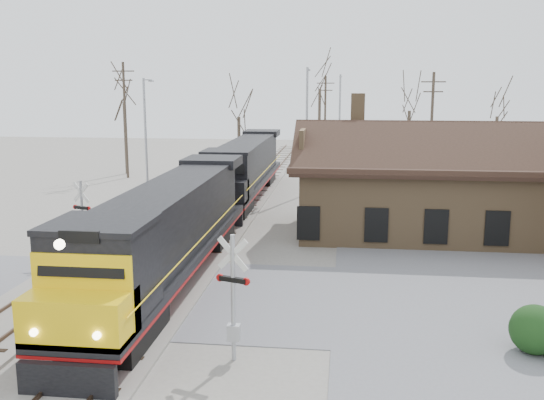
{
  "coord_description": "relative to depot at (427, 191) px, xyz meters",
  "views": [
    {
      "loc": [
        7.31,
        -22.77,
        8.43
      ],
      "look_at": [
        3.47,
        9.0,
        2.29
      ],
      "focal_mm": 40.0,
      "sensor_mm": 36.0,
      "label": 1
    }
  ],
  "objects": [
    {
      "name": "ground",
      "position": [
        -11.99,
        -12.0,
        -2.41
      ],
      "size": [
        140.0,
        140.0,
        0.0
      ],
      "primitive_type": "plane",
      "color": "gray",
      "rests_on": "ground"
    },
    {
      "name": "road",
      "position": [
        -11.99,
        -12.0,
        -2.39
      ],
      "size": [
        60.0,
        9.0,
        0.03
      ],
      "primitive_type": "cube",
      "color": "slate",
      "rests_on": "ground"
    },
    {
      "name": "track_main",
      "position": [
        -11.99,
        3.0,
        -2.34
      ],
      "size": [
        3.4,
        90.0,
        0.24
      ],
      "color": "gray",
      "rests_on": "ground"
    },
    {
      "name": "track_siding",
      "position": [
        -16.49,
        3.0,
        -2.34
      ],
      "size": [
        3.4,
        90.0,
        0.24
      ],
      "color": "gray",
      "rests_on": "ground"
    },
    {
      "name": "depot",
      "position": [
        0.0,
        0.0,
        0.0
      ],
      "size": [
        15.2,
        9.31,
        7.9
      ],
      "color": "olive",
      "rests_on": "ground"
    },
    {
      "name": "locomotive_lead",
      "position": [
        -11.99,
        -11.1,
        -0.08
      ],
      "size": [
        2.97,
        19.92,
        4.42
      ],
      "color": "black",
      "rests_on": "ground"
    },
    {
      "name": "locomotive_trailing",
      "position": [
        -11.99,
        9.1,
        -0.08
      ],
      "size": [
        2.97,
        19.92,
        4.19
      ],
      "color": "black",
      "rests_on": "ground"
    },
    {
      "name": "crossbuck_near",
      "position": [
        -7.96,
        -17.49,
        -0.52
      ],
      "size": [
        1.11,
        0.43,
        4.01
      ],
      "rotation": [
        0.0,
        0.0,
        -0.32
      ],
      "color": "#A5A8AD",
      "rests_on": "ground"
    },
    {
      "name": "crossbuck_far",
      "position": [
        -17.39,
        -7.14,
        -0.6
      ],
      "size": [
        1.05,
        0.44,
        3.83
      ],
      "rotation": [
        0.0,
        0.0,
        2.8
      ],
      "color": "#A5A8AD",
      "rests_on": "ground"
    },
    {
      "name": "hedge_a",
      "position": [
        1.42,
        -15.88,
        -1.61
      ],
      "size": [
        1.59,
        1.59,
        1.59
      ],
      "primitive_type": "sphere",
      "color": "black",
      "rests_on": "ground"
    },
    {
      "name": "streetlight_a",
      "position": [
        -18.65,
        6.67,
        2.55
      ],
      "size": [
        0.25,
        2.04,
        8.84
      ],
      "color": "#A5A8AD",
      "rests_on": "ground"
    },
    {
      "name": "streetlight_b",
      "position": [
        -7.61,
        11.54,
        2.97
      ],
      "size": [
        0.25,
        2.04,
        9.68
      ],
      "color": "#A5A8AD",
      "rests_on": "ground"
    },
    {
      "name": "streetlight_c",
      "position": [
        -5.25,
        22.23,
        2.78
      ],
      "size": [
        0.25,
        2.04,
        9.3
      ],
      "color": "#A5A8AD",
      "rests_on": "ground"
    },
    {
      "name": "utility_pole_a",
      "position": [
        -24.35,
        17.99,
        3.0
      ],
      "size": [
        2.0,
        0.24,
        10.35
      ],
      "color": "#382D23",
      "rests_on": "ground"
    },
    {
      "name": "utility_pole_b",
      "position": [
        -7.03,
        35.33,
        2.47
      ],
      "size": [
        2.0,
        0.24,
        9.32
      ],
      "color": "#382D23",
      "rests_on": "ground"
    },
    {
      "name": "utility_pole_c",
      "position": [
        2.43,
        17.16,
        2.52
      ],
      "size": [
        2.0,
        0.24,
        9.4
      ],
      "color": "#382D23",
      "rests_on": "ground"
    },
    {
      "name": "tree_a",
      "position": [
        -25.36,
        20.56,
        5.44
      ],
      "size": [
        4.5,
        4.5,
        11.02
      ],
      "color": "#382D23",
      "rests_on": "ground"
    },
    {
      "name": "tree_b",
      "position": [
        -15.13,
        24.31,
        3.69
      ],
      "size": [
        3.5,
        3.5,
        8.58
      ],
      "color": "#382D23",
      "rests_on": "ground"
    },
    {
      "name": "tree_c",
      "position": [
        -7.59,
        33.18,
        6.78
      ],
      "size": [
        5.26,
        5.26,
        12.89
      ],
      "color": "#382D23",
      "rests_on": "ground"
    },
    {
      "name": "tree_d",
      "position": [
        1.89,
        30.0,
        4.21
      ],
      "size": [
        3.8,
        3.8,
        9.31
      ],
      "color": "#382D23",
      "rests_on": "ground"
    },
    {
      "name": "tree_e",
      "position": [
        10.16,
        27.59,
        3.74
      ],
      "size": [
        3.53,
        3.53,
        8.64
      ],
      "color": "#382D23",
      "rests_on": "ground"
    }
  ]
}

